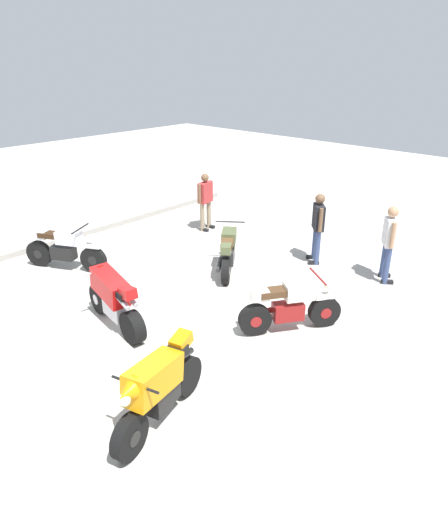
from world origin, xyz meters
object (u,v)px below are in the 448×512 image
at_px(motorcycle_olive_vintage, 228,251).
at_px(person_in_black_shirt, 318,224).
at_px(motorcycle_silver_cruiser, 65,249).
at_px(motorcycle_cream_vintage, 290,307).
at_px(motorcycle_red_sportbike, 113,298).
at_px(motorcycle_orange_sportbike, 158,386).
at_px(person_in_red_shirt, 205,198).
at_px(person_in_white_shirt, 389,239).

relative_size(motorcycle_olive_vintage, person_in_black_shirt, 0.96).
height_order(motorcycle_silver_cruiser, motorcycle_cream_vintage, motorcycle_silver_cruiser).
relative_size(motorcycle_silver_cruiser, motorcycle_red_sportbike, 0.97).
xyz_separation_m(motorcycle_orange_sportbike, motorcycle_red_sportbike, (1.03, 2.51, 0.00)).
height_order(motorcycle_olive_vintage, motorcycle_cream_vintage, same).
bearing_deg(person_in_red_shirt, person_in_white_shirt, -5.83).
height_order(person_in_red_shirt, person_in_black_shirt, person_in_black_shirt).
bearing_deg(motorcycle_olive_vintage, motorcycle_orange_sportbike, 174.00).
xyz_separation_m(motorcycle_cream_vintage, person_in_white_shirt, (3.15, -0.38, 0.52)).
height_order(motorcycle_orange_sportbike, person_in_white_shirt, person_in_white_shirt).
distance_m(motorcycle_silver_cruiser, person_in_red_shirt, 4.26).
bearing_deg(person_in_red_shirt, motorcycle_olive_vintage, -44.38).
distance_m(motorcycle_silver_cruiser, person_in_black_shirt, 6.05).
xyz_separation_m(motorcycle_olive_vintage, person_in_white_shirt, (2.01, -2.94, 0.52)).
bearing_deg(motorcycle_orange_sportbike, motorcycle_red_sportbike, -128.40).
distance_m(person_in_white_shirt, person_in_black_shirt, 1.71).
height_order(motorcycle_silver_cruiser, person_in_red_shirt, person_in_red_shirt).
distance_m(motorcycle_orange_sportbike, person_in_white_shirt, 6.30).
relative_size(motorcycle_red_sportbike, person_in_red_shirt, 1.18).
bearing_deg(motorcycle_silver_cruiser, motorcycle_cream_vintage, -13.59).
height_order(motorcycle_cream_vintage, motorcycle_red_sportbike, motorcycle_red_sportbike).
bearing_deg(motorcycle_orange_sportbike, person_in_red_shirt, -156.06).
height_order(motorcycle_orange_sportbike, motorcycle_red_sportbike, same).
bearing_deg(motorcycle_cream_vintage, person_in_red_shirt, 95.03).
bearing_deg(motorcycle_orange_sportbike, motorcycle_olive_vintage, -164.83).
bearing_deg(person_in_red_shirt, motorcycle_cream_vintage, -39.10).
xyz_separation_m(motorcycle_silver_cruiser, person_in_black_shirt, (4.39, -4.13, 0.47)).
bearing_deg(person_in_white_shirt, motorcycle_red_sportbike, -153.31).
height_order(motorcycle_olive_vintage, person_in_white_shirt, person_in_white_shirt).
xyz_separation_m(motorcycle_silver_cruiser, person_in_white_shirt, (4.56, -5.83, 0.48)).
bearing_deg(person_in_white_shirt, motorcycle_orange_sportbike, -127.87).
height_order(person_in_red_shirt, person_in_white_shirt, person_in_white_shirt).
bearing_deg(person_in_black_shirt, motorcycle_olive_vintage, 14.76).
distance_m(motorcycle_red_sportbike, person_in_black_shirt, 5.23).
bearing_deg(person_in_white_shirt, motorcycle_cream_vintage, -131.67).
bearing_deg(motorcycle_cream_vintage, person_in_black_shirt, 58.43).
bearing_deg(motorcycle_silver_cruiser, motorcycle_orange_sportbike, -45.41).
bearing_deg(motorcycle_silver_cruiser, motorcycle_olive_vintage, 13.21).
distance_m(motorcycle_cream_vintage, person_in_red_shirt, 5.71).
bearing_deg(motorcycle_red_sportbike, person_in_white_shirt, -110.20).
xyz_separation_m(motorcycle_olive_vintage, person_in_red_shirt, (1.67, 2.40, 0.45)).
distance_m(motorcycle_orange_sportbike, motorcycle_cream_vintage, 3.13).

